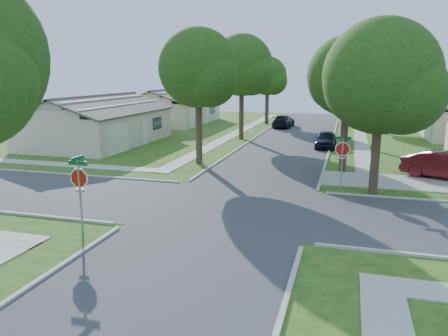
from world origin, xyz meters
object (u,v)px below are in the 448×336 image
tree_w_far (268,78)px  tree_ne_corner (382,82)px  tree_e_near (348,80)px  tree_w_near (199,72)px  tree_w_mid (242,68)px  car_driveway (446,166)px  stop_sign_ne (342,151)px  tree_e_mid (350,71)px  stop_sign_sw (79,181)px  car_curb_east (326,139)px  house_nw_near (99,126)px  car_curb_west (283,121)px  house_nw_far (174,111)px  tree_e_far (350,74)px

tree_w_far → tree_ne_corner: tree_ne_corner is taller
tree_w_far → tree_e_near: bearing=-69.4°
tree_w_near → tree_w_mid: size_ratio=0.94×
tree_e_near → car_driveway: (5.73, -0.31, -4.86)m
stop_sign_ne → tree_e_mid: size_ratio=0.32×
tree_e_near → tree_w_mid: tree_w_mid is taller
tree_w_mid → tree_e_near: bearing=-52.0°
stop_sign_sw → car_curb_east: size_ratio=0.73×
tree_w_mid → house_nw_near: (-11.35, -6.01, -4.97)m
stop_sign_sw → car_curb_west: bearing=86.0°
tree_w_near → tree_e_mid: bearing=51.9°
tree_w_near → car_curb_east: tree_w_near is taller
house_nw_far → car_driveway: (26.47, -23.30, -0.73)m
stop_sign_ne → tree_w_near: 11.07m
tree_w_far → car_curb_east: (7.85, -15.88, -4.81)m
tree_w_far → car_driveway: (15.13, -25.31, -4.72)m
tree_e_far → tree_w_near: size_ratio=0.97×
stop_sign_sw → car_curb_east: (7.90, 22.83, -1.34)m
tree_w_near → house_nw_far: tree_w_near is taller
stop_sign_ne → tree_w_mid: tree_w_mid is taller
stop_sign_ne → tree_e_near: (0.05, 4.31, 3.61)m
tree_ne_corner → car_curb_west: bearing=107.7°
tree_w_mid → car_curb_west: 11.89m
tree_w_mid → tree_w_far: bearing=90.0°
stop_sign_sw → tree_e_mid: 27.71m
tree_e_near → car_curb_east: bearing=99.7°
stop_sign_sw → tree_e_mid: size_ratio=0.32×
tree_w_mid → tree_ne_corner: tree_w_mid is taller
tree_w_near → tree_w_far: 25.01m
stop_sign_sw → tree_e_mid: (9.46, 25.71, 4.22)m
tree_e_mid → tree_w_near: (-9.40, -12.00, -0.14)m
tree_e_far → house_nw_near: size_ratio=0.64×
tree_ne_corner → house_nw_far: (-22.35, 27.79, -4.08)m
tree_w_far → car_curb_west: size_ratio=1.64×
tree_e_mid → car_curb_east: 6.45m
tree_e_far → car_curb_west: bearing=-157.4°
stop_sign_sw → house_nw_near: bearing=119.8°
stop_sign_sw → tree_e_near: tree_e_near is taller
tree_e_mid → house_nw_far: tree_e_mid is taller
tree_w_mid → car_driveway: 20.31m
tree_ne_corner → car_driveway: 7.76m
tree_e_mid → car_curb_west: tree_e_mid is taller
tree_e_mid → tree_w_near: bearing=-128.1°
stop_sign_ne → tree_ne_corner: bearing=-16.6°
tree_e_mid → car_driveway: size_ratio=1.93×
tree_e_mid → car_driveway: 14.63m
stop_sign_sw → car_curb_west: 35.92m
stop_sign_ne → house_nw_far: 34.26m
tree_ne_corner → house_nw_near: (-22.35, 10.79, -4.08)m
tree_w_mid → car_curb_west: tree_w_mid is taller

